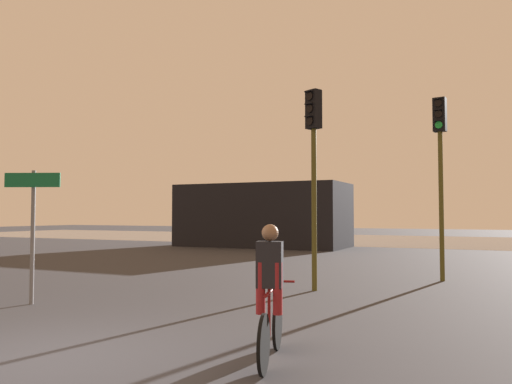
{
  "coord_description": "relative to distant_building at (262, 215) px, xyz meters",
  "views": [
    {
      "loc": [
        4.84,
        -4.26,
        1.73
      ],
      "look_at": [
        0.5,
        5.0,
        2.2
      ],
      "focal_mm": 35.0,
      "sensor_mm": 36.0,
      "label": 1
    }
  ],
  "objects": [
    {
      "name": "traffic_light_far_right",
      "position": [
        10.13,
        -10.96,
        1.64
      ],
      "size": [
        0.35,
        0.37,
        4.83
      ],
      "rotation": [
        0.0,
        0.0,
        3.0
      ],
      "color": "#4C4719",
      "rests_on": "ground"
    },
    {
      "name": "cyclist",
      "position": [
        8.92,
        -19.47,
        -0.88
      ],
      "size": [
        0.58,
        1.67,
        1.62
      ],
      "rotation": [
        0.0,
        0.0,
        0.25
      ],
      "color": "black",
      "rests_on": "ground"
    },
    {
      "name": "traffic_light_center",
      "position": [
        7.62,
        -13.95,
        1.51
      ],
      "size": [
        0.39,
        0.41,
        4.63
      ],
      "rotation": [
        0.0,
        0.0,
        2.73
      ],
      "color": "#4C4719",
      "rests_on": "ground"
    },
    {
      "name": "water_strip",
      "position": [
        6.44,
        10.0,
        -1.69
      ],
      "size": [
        80.0,
        16.0,
        0.01
      ],
      "primitive_type": "cube",
      "color": "slate",
      "rests_on": "ground"
    },
    {
      "name": "direction_sign_post",
      "position": [
        3.2,
        -17.93,
        -0.0
      ],
      "size": [
        1.02,
        0.46,
        2.6
      ],
      "rotation": [
        0.0,
        0.0,
        3.54
      ],
      "color": "slate",
      "rests_on": "ground"
    },
    {
      "name": "distant_building",
      "position": [
        0.0,
        0.0,
        0.0
      ],
      "size": [
        9.14,
        4.0,
        3.4
      ],
      "primitive_type": "cube",
      "color": "black",
      "rests_on": "ground"
    },
    {
      "name": "ground_plane",
      "position": [
        6.44,
        -20.63,
        -1.7
      ],
      "size": [
        120.0,
        120.0,
        0.0
      ],
      "primitive_type": "plane",
      "color": "#333338"
    }
  ]
}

